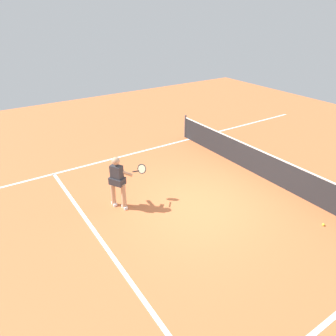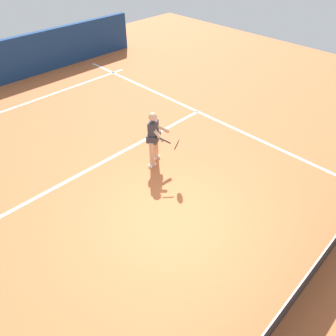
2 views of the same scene
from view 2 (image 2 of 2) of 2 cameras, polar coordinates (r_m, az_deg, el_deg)
ground_plane at (r=7.21m, az=0.80°, el=-9.76°), size 26.52×26.52×0.00m
baseline_marking at (r=12.72m, az=-25.28°, el=10.05°), size 9.44×0.10×0.01m
service_line_marking at (r=8.91m, az=-12.66°, el=0.49°), size 8.44×0.10×0.01m
sideline_left_marking at (r=9.93m, az=18.13°, el=3.85°), size 0.10×18.40×0.01m
court_net at (r=6.05m, az=21.84°, el=-20.62°), size 9.12×0.08×0.99m
tennis_player at (r=8.30m, az=-2.45°, el=5.59°), size 0.68×1.13×1.55m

